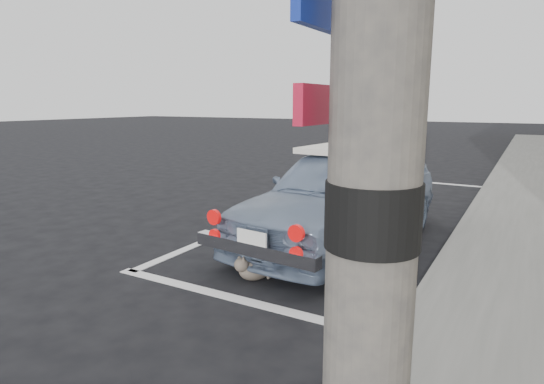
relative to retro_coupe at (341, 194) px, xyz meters
The scene contains 6 objects.
ground 1.73m from the retro_coupe, 111.18° to the right, with size 80.00×80.00×0.00m, color black.
pline_rear 2.10m from the retro_coupe, 92.39° to the right, with size 3.00×0.12×0.01m, color silver.
pline_front 5.03m from the retro_coupe, 90.96° to the left, with size 3.00×0.12×0.01m, color silver.
pline_side 2.19m from the retro_coupe, 134.81° to the left, with size 0.12×7.00×0.01m, color silver.
retro_coupe is the anchor object (origin of this frame).
cat 1.65m from the retro_coupe, 100.33° to the right, with size 0.36×0.48×0.28m.
Camera 1 is at (2.54, -3.60, 1.71)m, focal length 30.00 mm.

